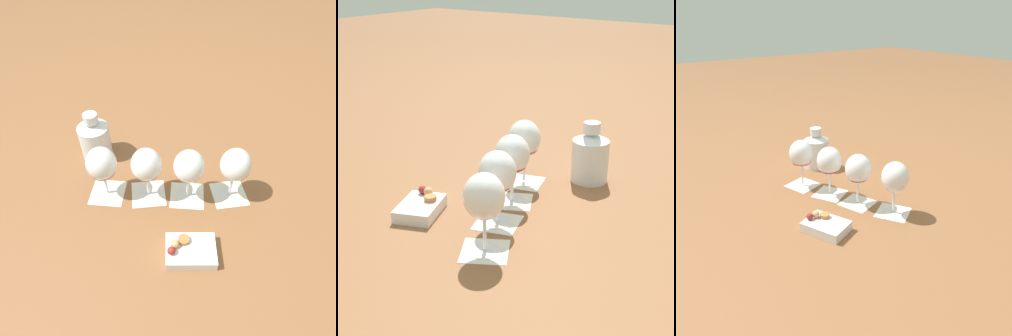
{
  "view_description": "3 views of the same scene",
  "coord_description": "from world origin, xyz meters",
  "views": [
    {
      "loc": [
        0.23,
        -0.55,
        0.73
      ],
      "look_at": [
        0.0,
        0.0,
        0.12
      ],
      "focal_mm": 32.0,
      "sensor_mm": 36.0,
      "label": 1
    },
    {
      "loc": [
        0.93,
        0.68,
        0.59
      ],
      "look_at": [
        0.0,
        0.0,
        0.12
      ],
      "focal_mm": 55.0,
      "sensor_mm": 36.0,
      "label": 2
    },
    {
      "loc": [
        0.9,
        -0.66,
        0.62
      ],
      "look_at": [
        0.0,
        0.0,
        0.12
      ],
      "focal_mm": 38.0,
      "sensor_mm": 36.0,
      "label": 3
    }
  ],
  "objects": [
    {
      "name": "tasting_card_2",
      "position": [
        0.06,
        0.02,
        0.0
      ],
      "size": [
        0.13,
        0.13,
        0.0
      ],
      "color": "silver",
      "rests_on": "ground_plane"
    },
    {
      "name": "wine_glass_0",
      "position": [
        -0.18,
        -0.07,
        0.12
      ],
      "size": [
        0.09,
        0.09,
        0.18
      ],
      "color": "white",
      "rests_on": "tasting_card_0"
    },
    {
      "name": "ground_plane",
      "position": [
        0.0,
        0.0,
        0.0
      ],
      "size": [
        8.0,
        8.0,
        0.0
      ],
      "primitive_type": "plane",
      "color": "brown"
    },
    {
      "name": "wine_glass_3",
      "position": [
        0.18,
        0.07,
        0.12
      ],
      "size": [
        0.09,
        0.09,
        0.18
      ],
      "color": "white",
      "rests_on": "tasting_card_3"
    },
    {
      "name": "tasting_card_3",
      "position": [
        0.18,
        0.07,
        0.0
      ],
      "size": [
        0.14,
        0.14,
        0.0
      ],
      "color": "silver",
      "rests_on": "ground_plane"
    },
    {
      "name": "tasting_card_1",
      "position": [
        -0.06,
        -0.02,
        0.0
      ],
      "size": [
        0.14,
        0.14,
        0.0
      ],
      "color": "silver",
      "rests_on": "ground_plane"
    },
    {
      "name": "ceramic_vase",
      "position": [
        -0.3,
        0.07,
        0.07
      ],
      "size": [
        0.1,
        0.1,
        0.17
      ],
      "color": "silver",
      "rests_on": "ground_plane"
    },
    {
      "name": "wine_glass_2",
      "position": [
        0.06,
        0.02,
        0.12
      ],
      "size": [
        0.09,
        0.09,
        0.18
      ],
      "color": "white",
      "rests_on": "tasting_card_2"
    },
    {
      "name": "wine_glass_1",
      "position": [
        -0.06,
        -0.02,
        0.12
      ],
      "size": [
        0.09,
        0.09,
        0.18
      ],
      "color": "white",
      "rests_on": "tasting_card_1"
    },
    {
      "name": "snack_dish",
      "position": [
        0.13,
        -0.17,
        0.02
      ],
      "size": [
        0.16,
        0.14,
        0.05
      ],
      "color": "silver",
      "rests_on": "ground_plane"
    },
    {
      "name": "tasting_card_0",
      "position": [
        -0.18,
        -0.07,
        0.0
      ],
      "size": [
        0.13,
        0.13,
        0.0
      ],
      "color": "silver",
      "rests_on": "ground_plane"
    }
  ]
}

